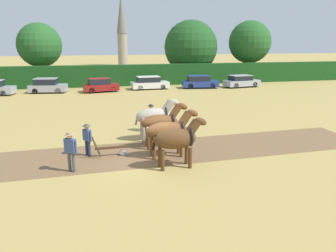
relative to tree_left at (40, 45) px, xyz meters
name	(u,v)px	position (x,y,z in m)	size (l,w,h in m)	color
ground_plane	(150,160)	(8.91, -30.01, -5.06)	(240.00, 240.00, 0.00)	#A88E4C
plowed_furrow_strip	(65,160)	(4.87, -29.17, -5.05)	(32.55, 4.07, 0.01)	brown
hedgerow	(114,76)	(8.91, -2.63, -3.73)	(66.76, 1.29, 2.65)	#194719
tree_left	(40,45)	(0.00, 0.00, 0.00)	(5.50, 5.50, 7.82)	#4C3823
tree_center_left	(191,47)	(20.10, 0.94, -0.35)	(7.53, 7.53, 8.48)	brown
tree_center	(250,42)	(28.59, -0.11, 0.35)	(6.03, 6.03, 8.43)	#423323
church_spire	(122,28)	(13.37, 33.96, 3.33)	(2.47, 2.47, 16.03)	gray
draft_horse_lead_left	(177,139)	(9.94, -31.22, -3.70)	(2.64, 1.05, 2.36)	#513319
draft_horse_lead_right	(169,130)	(9.90, -29.72, -3.72)	(2.86, 1.01, 2.42)	brown
draft_horse_trail_left	(162,122)	(9.84, -28.22, -3.66)	(2.73, 0.92, 2.48)	brown
draft_horse_trail_right	(155,116)	(9.77, -26.73, -3.66)	(2.70, 1.11, 2.44)	#B2A38E
plow	(114,150)	(7.21, -29.08, -4.73)	(1.79, 0.48, 1.13)	#4C331E
farmer_at_plow	(87,137)	(5.95, -28.73, -4.11)	(0.44, 0.53, 1.64)	#28334C
farmer_beside_team	(151,115)	(9.85, -24.91, -4.03)	(0.44, 0.67, 1.74)	#4C4C4C
farmer_onlooker_left	(70,148)	(5.28, -30.72, -3.98)	(0.58, 0.47, 1.82)	#4C4C4C
parked_car_center_left	(48,86)	(1.38, -6.62, -4.30)	(4.14, 2.33, 1.61)	#9E9EA8
parked_car_center	(100,85)	(7.12, -7.31, -4.32)	(4.05, 2.39, 1.55)	maroon
parked_car_center_right	(149,83)	(12.86, -6.41, -4.33)	(4.49, 2.07, 1.53)	silver
parked_car_right	(200,82)	(18.98, -6.83, -4.32)	(4.48, 2.25, 1.54)	navy
parked_car_far_right	(241,81)	(24.28, -7.20, -4.33)	(4.59, 2.43, 1.49)	#A8A8B2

